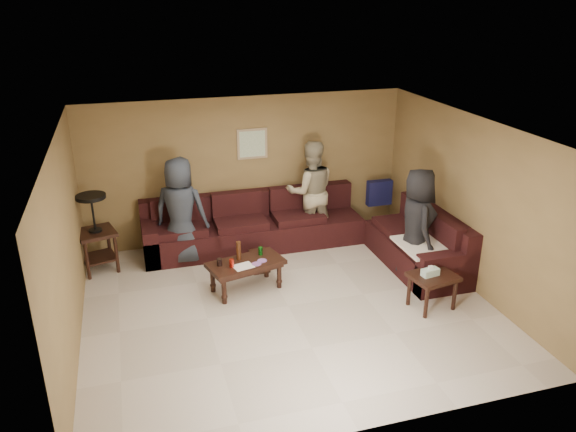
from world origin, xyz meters
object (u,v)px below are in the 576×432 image
at_px(coffee_table, 245,266).
at_px(end_table_left, 96,232).
at_px(side_table_right, 433,280).
at_px(waste_bin, 259,261).
at_px(person_middle, 311,192).
at_px(person_left, 181,211).
at_px(person_right, 417,224).
at_px(sectional_sofa, 309,236).

distance_m(coffee_table, end_table_left, 2.44).
height_order(end_table_left, side_table_right, end_table_left).
bearing_deg(side_table_right, coffee_table, 152.73).
bearing_deg(waste_bin, person_middle, 38.62).
distance_m(person_left, person_middle, 2.25).
height_order(coffee_table, end_table_left, end_table_left).
relative_size(end_table_left, side_table_right, 1.85).
height_order(waste_bin, person_right, person_right).
distance_m(coffee_table, person_left, 1.51).
bearing_deg(coffee_table, end_table_left, 148.75).
height_order(side_table_right, person_left, person_left).
relative_size(coffee_table, person_left, 0.68).
distance_m(side_table_right, person_middle, 2.84).
bearing_deg(end_table_left, coffee_table, -31.25).
height_order(sectional_sofa, waste_bin, sectional_sofa).
xyz_separation_m(sectional_sofa, end_table_left, (-3.34, 0.37, 0.33)).
xyz_separation_m(coffee_table, side_table_right, (2.35, -1.21, 0.04)).
relative_size(person_left, person_right, 1.02).
relative_size(person_left, person_middle, 0.98).
distance_m(waste_bin, person_right, 2.48).
xyz_separation_m(side_table_right, person_left, (-3.11, 2.43, 0.44)).
bearing_deg(end_table_left, person_left, -1.82).
relative_size(sectional_sofa, person_middle, 2.61).
relative_size(side_table_right, person_left, 0.39).
height_order(end_table_left, person_middle, person_middle).
xyz_separation_m(coffee_table, end_table_left, (-2.07, 1.26, 0.27)).
bearing_deg(person_middle, person_left, 12.16).
height_order(sectional_sofa, person_left, person_left).
distance_m(person_middle, person_right, 2.04).
bearing_deg(coffee_table, sectional_sofa, 34.96).
xyz_separation_m(end_table_left, person_left, (1.31, -0.04, 0.21)).
relative_size(side_table_right, waste_bin, 2.08).
distance_m(end_table_left, person_left, 1.33).
distance_m(sectional_sofa, person_right, 1.83).
bearing_deg(person_left, waste_bin, 172.30).
relative_size(waste_bin, person_right, 0.19).
height_order(person_left, person_right, person_left).
height_order(sectional_sofa, end_table_left, end_table_left).
relative_size(end_table_left, person_middle, 0.71).
distance_m(coffee_table, person_middle, 2.13).
distance_m(end_table_left, side_table_right, 5.07).
bearing_deg(sectional_sofa, person_middle, 69.91).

